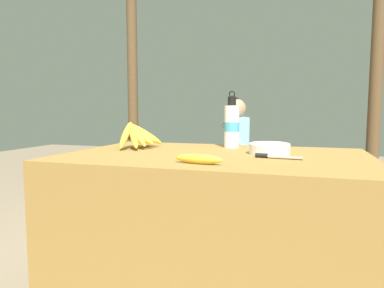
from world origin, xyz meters
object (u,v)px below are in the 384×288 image
object	(u,v)px
support_post_near	(133,89)
water_bottle	(232,125)
serving_bowl	(269,148)
wooden_bench	(234,175)
support_post_far	(376,84)
banana_bunch_ripe	(138,135)
loose_banana_front	(198,159)
knife	(272,156)
seated_vendor	(231,147)
banana_bunch_green	(186,160)

from	to	relation	value
support_post_near	water_bottle	bearing A→B (deg)	-47.63
serving_bowl	wooden_bench	size ratio (longest dim) A/B	0.11
water_bottle	support_post_far	distance (m)	1.89
banana_bunch_ripe	support_post_near	distance (m)	2.02
serving_bowl	loose_banana_front	bearing A→B (deg)	-121.23
serving_bowl	support_post_far	bearing A→B (deg)	66.48
knife	support_post_near	bearing A→B (deg)	137.89
loose_banana_front	wooden_bench	world-z (taller)	loose_banana_front
wooden_bench	support_post_far	size ratio (longest dim) A/B	0.79
seated_vendor	wooden_bench	bearing A→B (deg)	-130.20
water_bottle	wooden_bench	xyz separation A→B (m)	(-0.21, 1.21, -0.52)
knife	banana_bunch_ripe	bearing A→B (deg)	172.52
banana_bunch_ripe	wooden_bench	distance (m)	1.49
seated_vendor	knife	bearing A→B (deg)	92.29
support_post_near	banana_bunch_green	bearing A→B (deg)	-25.29
knife	support_post_near	distance (m)	2.61
support_post_near	support_post_far	size ratio (longest dim) A/B	1.00
banana_bunch_ripe	support_post_near	size ratio (longest dim) A/B	0.15
banana_bunch_ripe	support_post_near	world-z (taller)	support_post_near
loose_banana_front	wooden_bench	xyz separation A→B (m)	(-0.20, 1.83, -0.41)
support_post_near	support_post_far	bearing A→B (deg)	0.00
water_bottle	loose_banana_front	size ratio (longest dim) A/B	1.55
knife	banana_bunch_green	bearing A→B (deg)	127.41
serving_bowl	loose_banana_front	world-z (taller)	serving_bowl
banana_bunch_ripe	water_bottle	size ratio (longest dim) A/B	1.06
banana_bunch_green	support_post_near	distance (m)	1.10
wooden_bench	support_post_near	distance (m)	1.52
knife	wooden_bench	distance (m)	1.70
banana_bunch_ripe	support_post_far	xyz separation A→B (m)	(1.51, 1.75, 0.38)
wooden_bench	banana_bunch_green	xyz separation A→B (m)	(-0.47, 0.00, 0.12)
knife	support_post_far	size ratio (longest dim) A/B	0.09
banana_bunch_ripe	knife	bearing A→B (deg)	-14.44
loose_banana_front	seated_vendor	distance (m)	1.81
serving_bowl	support_post_near	distance (m)	2.48
serving_bowl	water_bottle	size ratio (longest dim) A/B	0.62
support_post_far	support_post_near	bearing A→B (deg)	180.00
wooden_bench	banana_bunch_green	distance (m)	0.48
wooden_bench	serving_bowl	bearing A→B (deg)	-72.93
banana_bunch_ripe	support_post_far	bearing A→B (deg)	49.25
loose_banana_front	wooden_bench	bearing A→B (deg)	96.15
loose_banana_front	support_post_near	distance (m)	2.65
banana_bunch_ripe	banana_bunch_green	bearing A→B (deg)	97.47
water_bottle	seated_vendor	world-z (taller)	seated_vendor
loose_banana_front	wooden_bench	distance (m)	1.89
serving_bowl	loose_banana_front	xyz separation A→B (m)	(-0.24, -0.40, -0.01)
seated_vendor	loose_banana_front	bearing A→B (deg)	81.80
support_post_far	knife	bearing A→B (deg)	-111.29
water_bottle	knife	world-z (taller)	water_bottle
wooden_bench	support_post_far	distance (m)	1.52
seated_vendor	support_post_far	bearing A→B (deg)	-177.25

